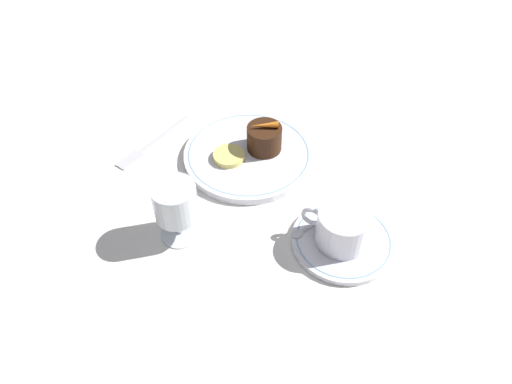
% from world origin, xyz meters
% --- Properties ---
extents(ground_plane, '(3.00, 3.00, 0.00)m').
position_xyz_m(ground_plane, '(0.00, 0.00, 0.00)').
color(ground_plane, white).
extents(dinner_plate, '(0.23, 0.23, 0.01)m').
position_xyz_m(dinner_plate, '(0.00, -0.03, 0.01)').
color(dinner_plate, white).
rests_on(dinner_plate, ground_plane).
extents(saucer, '(0.16, 0.16, 0.01)m').
position_xyz_m(saucer, '(-0.21, 0.08, 0.01)').
color(saucer, white).
rests_on(saucer, ground_plane).
extents(coffee_cup, '(0.11, 0.08, 0.06)m').
position_xyz_m(coffee_cup, '(-0.21, 0.09, 0.04)').
color(coffee_cup, white).
rests_on(coffee_cup, saucer).
extents(spoon, '(0.07, 0.10, 0.00)m').
position_xyz_m(spoon, '(-0.16, 0.08, 0.01)').
color(spoon, silver).
rests_on(spoon, saucer).
extents(wine_glass, '(0.07, 0.07, 0.10)m').
position_xyz_m(wine_glass, '(0.03, 0.17, 0.07)').
color(wine_glass, silver).
rests_on(wine_glass, ground_plane).
extents(fork, '(0.05, 0.18, 0.01)m').
position_xyz_m(fork, '(0.18, 0.02, 0.00)').
color(fork, silver).
rests_on(fork, ground_plane).
extents(dessert_cake, '(0.06, 0.06, 0.05)m').
position_xyz_m(dessert_cake, '(-0.02, -0.06, 0.04)').
color(dessert_cake, '#381E0F').
rests_on(dessert_cake, dinner_plate).
extents(carrot_garnish, '(0.05, 0.03, 0.01)m').
position_xyz_m(carrot_garnish, '(-0.02, -0.06, 0.07)').
color(carrot_garnish, orange).
rests_on(carrot_garnish, dessert_cake).
extents(pineapple_slice, '(0.06, 0.06, 0.01)m').
position_xyz_m(pineapple_slice, '(0.03, -0.01, 0.02)').
color(pineapple_slice, '#EFE075').
rests_on(pineapple_slice, dinner_plate).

